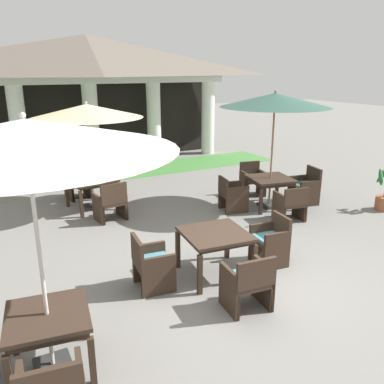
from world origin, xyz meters
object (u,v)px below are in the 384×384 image
patio_chair_near_foreground_west (232,195)px  patio_umbrella_mid_left (87,112)px  patio_chair_mid_left_south (111,203)px  patio_chair_far_back_east (271,241)px  patio_table_mid_left (92,182)px  patio_chair_near_foreground_south (290,204)px  terracotta_urn (109,179)px  patio_table_near_foreground (270,181)px  patio_chair_near_foreground_north (252,180)px  patio_table_far_back (215,238)px  patio_chair_far_back_south (248,283)px  patio_chair_far_back_west (151,264)px  patio_umbrella_near_foreground (275,101)px  patio_chair_near_foreground_east (305,187)px  patio_chair_mid_left_north (77,183)px  patio_umbrella_mid_right (25,136)px  patio_table_mid_right (48,322)px

patio_chair_near_foreground_west → patio_umbrella_mid_left: size_ratio=0.32×
patio_chair_mid_left_south → patio_chair_far_back_east: 3.85m
patio_chair_near_foreground_west → patio_table_mid_left: bearing=-110.3°
patio_chair_near_foreground_south → terracotta_urn: 5.58m
patio_table_near_foreground → patio_chair_near_foreground_north: (0.20, 0.99, -0.23)m
patio_table_far_back → patio_chair_far_back_south: (-0.12, -1.08, -0.25)m
patio_chair_near_foreground_south → patio_chair_far_back_west: patio_chair_far_back_west is taller
patio_chair_far_back_east → patio_umbrella_near_foreground: bearing=-32.4°
patio_table_far_back → terracotta_urn: size_ratio=2.84×
patio_chair_near_foreground_east → patio_chair_near_foreground_south: patio_chair_near_foreground_east is taller
patio_umbrella_mid_left → patio_table_mid_left: bearing=-63.4°
patio_umbrella_near_foreground → patio_chair_mid_left_north: (-4.02, 3.02, -2.20)m
patio_chair_far_back_east → patio_chair_far_back_west: bearing=90.0°
terracotta_urn → patio_chair_far_back_south: bearing=-91.9°
patio_umbrella_near_foreground → patio_chair_mid_left_north: patio_umbrella_near_foreground is taller
patio_chair_near_foreground_east → patio_chair_far_back_west: size_ratio=1.06×
patio_table_near_foreground → patio_umbrella_mid_right: bearing=-150.3°
patio_umbrella_mid_right → patio_chair_far_back_west: patio_umbrella_mid_right is taller
patio_umbrella_mid_right → patio_chair_far_back_west: bearing=33.2°
patio_chair_far_back_west → patio_chair_far_back_south: size_ratio=1.00×
patio_chair_far_back_west → patio_chair_near_foreground_south: bearing=113.4°
patio_umbrella_near_foreground → patio_chair_near_foreground_north: size_ratio=3.15×
patio_chair_near_foreground_east → patio_umbrella_near_foreground: bearing=90.0°
patio_table_near_foreground → patio_chair_near_foreground_south: bearing=-101.4°
patio_chair_near_foreground_east → patio_chair_mid_left_south: 4.89m
patio_chair_near_foreground_south → patio_umbrella_mid_left: bearing=152.5°
patio_chair_near_foreground_west → patio_chair_near_foreground_north: patio_chair_near_foreground_north is taller
patio_chair_mid_left_south → patio_chair_far_back_south: bearing=-89.2°
patio_umbrella_mid_left → patio_umbrella_near_foreground: bearing=-27.1°
patio_chair_far_back_south → patio_umbrella_mid_right: bearing=-175.7°
patio_table_near_foreground → patio_table_far_back: 3.80m
patio_chair_far_back_west → patio_chair_near_foreground_east: bearing=117.5°
patio_umbrella_near_foreground → terracotta_urn: 5.42m
patio_chair_near_foreground_east → patio_table_mid_left: (-4.88, 2.19, 0.23)m
patio_chair_mid_left_north → patio_chair_far_back_south: (0.89, -6.42, 0.02)m
patio_chair_near_foreground_south → patio_table_mid_right: size_ratio=0.81×
patio_table_near_foreground → patio_umbrella_mid_right: patio_umbrella_mid_right is taller
patio_table_near_foreground → patio_chair_near_foreground_south: (-0.20, -0.98, -0.26)m
patio_chair_mid_left_north → patio_chair_far_back_south: patio_chair_mid_left_north is taller
patio_table_mid_right → patio_chair_far_back_west: size_ratio=1.17×
patio_chair_near_foreground_north → patio_chair_mid_left_north: (-4.22, 2.03, -0.03)m
patio_chair_near_foreground_east → patio_table_mid_left: bearing=77.2°
patio_chair_near_foreground_north → patio_chair_mid_left_north: patio_chair_near_foreground_north is taller
patio_chair_mid_left_north → patio_chair_near_foreground_north: bearing=146.9°
patio_table_near_foreground → patio_chair_near_foreground_south: patio_chair_near_foreground_south is taller
patio_chair_near_foreground_west → patio_chair_far_back_east: (-0.95, -2.63, 0.02)m
patio_chair_near_foreground_east → patio_table_mid_right: patio_chair_near_foreground_east is taller
patio_chair_near_foreground_north → patio_chair_far_back_south: (-3.33, -4.39, -0.01)m
patio_umbrella_mid_left → patio_chair_far_back_south: patio_umbrella_mid_left is taller
patio_chair_mid_left_south → patio_table_mid_right: (-2.05, -4.28, 0.21)m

